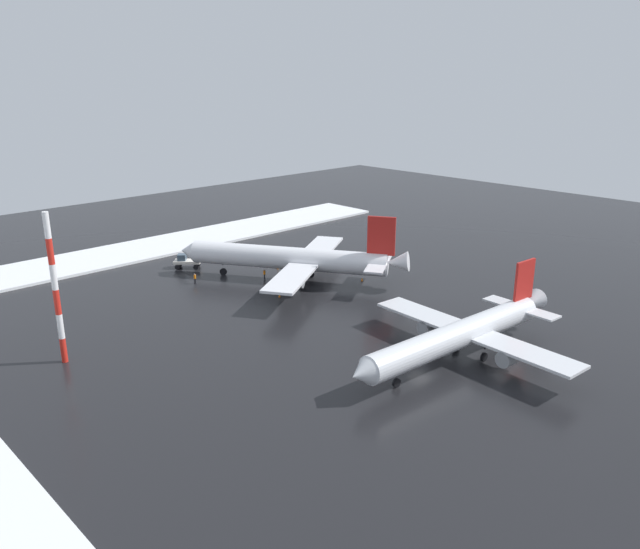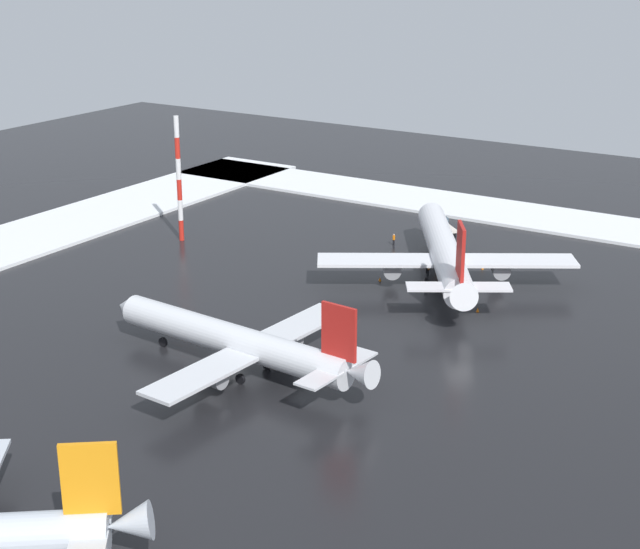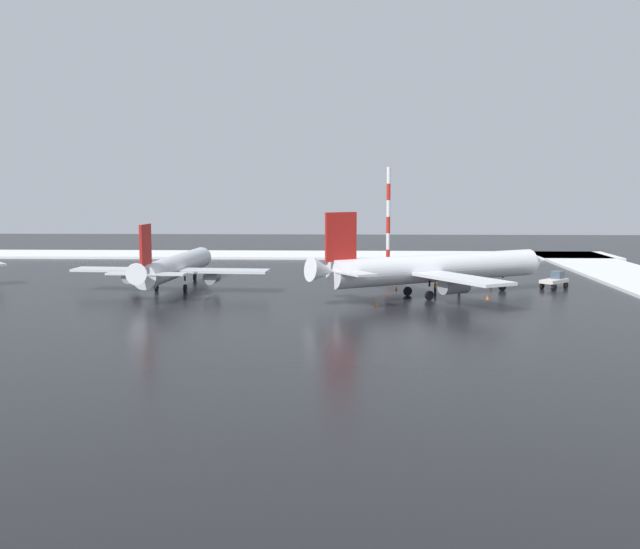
{
  "view_description": "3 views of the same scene",
  "coord_description": "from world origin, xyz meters",
  "px_view_note": "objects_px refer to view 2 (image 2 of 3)",
  "views": [
    {
      "loc": [
        40.4,
        -55.55,
        32.28
      ],
      "look_at": [
        -20.97,
        3.64,
        5.02
      ],
      "focal_mm": 35.0,
      "sensor_mm": 36.0,
      "label": 1
    },
    {
      "loc": [
        75.59,
        58.26,
        41.79
      ],
      "look_at": [
        -14.9,
        1.64,
        4.76
      ],
      "focal_mm": 55.0,
      "sensor_mm": 36.0,
      "label": 2
    },
    {
      "loc": [
        -21.54,
        116.08,
        15.26
      ],
      "look_at": [
        -17.78,
        10.14,
        3.06
      ],
      "focal_mm": 45.0,
      "sensor_mm": 36.0,
      "label": 3
    }
  ],
  "objects_px": {
    "ground_crew_near_tug": "(436,261)",
    "pushback_tug": "(444,226)",
    "ground_crew_mid_apron": "(428,269)",
    "ground_crew_beside_wing": "(394,239)",
    "traffic_cone_mid_line": "(483,267)",
    "traffic_cone_wingtip_side": "(478,310)",
    "traffic_cone_near_nose": "(380,279)",
    "airplane_parked_portside": "(445,252)",
    "antenna_mast": "(179,179)",
    "airplane_far_rear": "(238,341)"
  },
  "relations": [
    {
      "from": "ground_crew_beside_wing",
      "to": "airplane_parked_portside",
      "type": "bearing_deg",
      "value": -119.49
    },
    {
      "from": "traffic_cone_near_nose",
      "to": "traffic_cone_wingtip_side",
      "type": "distance_m",
      "value": 15.32
    },
    {
      "from": "pushback_tug",
      "to": "traffic_cone_near_nose",
      "type": "xyz_separation_m",
      "value": [
        22.96,
        1.95,
        -1.01
      ]
    },
    {
      "from": "airplane_parked_portside",
      "to": "pushback_tug",
      "type": "distance_m",
      "value": 20.66
    },
    {
      "from": "ground_crew_mid_apron",
      "to": "ground_crew_beside_wing",
      "type": "bearing_deg",
      "value": -0.45
    },
    {
      "from": "airplane_parked_portside",
      "to": "traffic_cone_near_nose",
      "type": "relative_size",
      "value": 63.47
    },
    {
      "from": "antenna_mast",
      "to": "airplane_parked_portside",
      "type": "bearing_deg",
      "value": 95.8
    },
    {
      "from": "ground_crew_near_tug",
      "to": "traffic_cone_near_nose",
      "type": "distance_m",
      "value": 9.3
    },
    {
      "from": "antenna_mast",
      "to": "traffic_cone_wingtip_side",
      "type": "height_order",
      "value": "antenna_mast"
    },
    {
      "from": "ground_crew_mid_apron",
      "to": "traffic_cone_mid_line",
      "type": "xyz_separation_m",
      "value": [
        -6.29,
        4.94,
        -0.7
      ]
    },
    {
      "from": "airplane_far_rear",
      "to": "ground_crew_mid_apron",
      "type": "relative_size",
      "value": 19.7
    },
    {
      "from": "airplane_parked_portside",
      "to": "traffic_cone_near_nose",
      "type": "distance_m",
      "value": 8.86
    },
    {
      "from": "ground_crew_near_tug",
      "to": "airplane_far_rear",
      "type": "bearing_deg",
      "value": 104.2
    },
    {
      "from": "ground_crew_beside_wing",
      "to": "traffic_cone_mid_line",
      "type": "height_order",
      "value": "ground_crew_beside_wing"
    },
    {
      "from": "ground_crew_mid_apron",
      "to": "traffic_cone_near_nose",
      "type": "height_order",
      "value": "ground_crew_mid_apron"
    },
    {
      "from": "ground_crew_mid_apron",
      "to": "ground_crew_beside_wing",
      "type": "xyz_separation_m",
      "value": [
        -9.37,
        -9.99,
        0.0
      ]
    },
    {
      "from": "airplane_parked_portside",
      "to": "antenna_mast",
      "type": "relative_size",
      "value": 1.93
    },
    {
      "from": "airplane_parked_portside",
      "to": "pushback_tug",
      "type": "relative_size",
      "value": 7.21
    },
    {
      "from": "ground_crew_beside_wing",
      "to": "antenna_mast",
      "type": "bearing_deg",
      "value": 126.54
    },
    {
      "from": "pushback_tug",
      "to": "traffic_cone_mid_line",
      "type": "relative_size",
      "value": 8.81
    },
    {
      "from": "pushback_tug",
      "to": "ground_crew_near_tug",
      "type": "distance_m",
      "value": 15.69
    },
    {
      "from": "ground_crew_near_tug",
      "to": "ground_crew_beside_wing",
      "type": "distance_m",
      "value": 11.33
    },
    {
      "from": "ground_crew_mid_apron",
      "to": "traffic_cone_near_nose",
      "type": "xyz_separation_m",
      "value": [
        5.08,
        -4.3,
        -0.7
      ]
    },
    {
      "from": "ground_crew_near_tug",
      "to": "pushback_tug",
      "type": "bearing_deg",
      "value": -49.86
    },
    {
      "from": "pushback_tug",
      "to": "ground_crew_beside_wing",
      "type": "xyz_separation_m",
      "value": [
        8.51,
        -3.74,
        -0.31
      ]
    },
    {
      "from": "airplane_far_rear",
      "to": "traffic_cone_wingtip_side",
      "type": "distance_m",
      "value": 31.61
    },
    {
      "from": "traffic_cone_near_nose",
      "to": "traffic_cone_mid_line",
      "type": "distance_m",
      "value": 14.65
    },
    {
      "from": "ground_crew_mid_apron",
      "to": "antenna_mast",
      "type": "relative_size",
      "value": 0.09
    },
    {
      "from": "ground_crew_near_tug",
      "to": "traffic_cone_mid_line",
      "type": "distance_m",
      "value": 6.14
    },
    {
      "from": "ground_crew_beside_wing",
      "to": "antenna_mast",
      "type": "height_order",
      "value": "antenna_mast"
    },
    {
      "from": "traffic_cone_near_nose",
      "to": "traffic_cone_mid_line",
      "type": "height_order",
      "value": "same"
    },
    {
      "from": "airplane_parked_portside",
      "to": "traffic_cone_wingtip_side",
      "type": "bearing_deg",
      "value": -165.59
    },
    {
      "from": "traffic_cone_near_nose",
      "to": "ground_crew_near_tug",
      "type": "bearing_deg",
      "value": 155.12
    },
    {
      "from": "pushback_tug",
      "to": "traffic_cone_wingtip_side",
      "type": "distance_m",
      "value": 31.34
    },
    {
      "from": "traffic_cone_near_nose",
      "to": "traffic_cone_mid_line",
      "type": "xyz_separation_m",
      "value": [
        -11.37,
        9.24,
        0.0
      ]
    },
    {
      "from": "ground_crew_near_tug",
      "to": "traffic_cone_mid_line",
      "type": "xyz_separation_m",
      "value": [
        -2.96,
        5.34,
        -0.7
      ]
    },
    {
      "from": "ground_crew_beside_wing",
      "to": "traffic_cone_near_nose",
      "type": "distance_m",
      "value": 15.54
    },
    {
      "from": "ground_crew_near_tug",
      "to": "ground_crew_mid_apron",
      "type": "height_order",
      "value": "same"
    },
    {
      "from": "traffic_cone_wingtip_side",
      "to": "airplane_far_rear",
      "type": "bearing_deg",
      "value": -26.14
    },
    {
      "from": "airplane_parked_portside",
      "to": "ground_crew_beside_wing",
      "type": "distance_m",
      "value": 16.28
    },
    {
      "from": "airplane_far_rear",
      "to": "traffic_cone_mid_line",
      "type": "height_order",
      "value": "airplane_far_rear"
    },
    {
      "from": "pushback_tug",
      "to": "ground_crew_beside_wing",
      "type": "bearing_deg",
      "value": 110.0
    },
    {
      "from": "airplane_far_rear",
      "to": "traffic_cone_wingtip_side",
      "type": "xyz_separation_m",
      "value": [
        -28.24,
        13.86,
        -3.03
      ]
    },
    {
      "from": "traffic_cone_mid_line",
      "to": "airplane_far_rear",
      "type": "bearing_deg",
      "value": -10.75
    },
    {
      "from": "ground_crew_near_tug",
      "to": "ground_crew_beside_wing",
      "type": "xyz_separation_m",
      "value": [
        -6.04,
        -9.59,
        0.0
      ]
    },
    {
      "from": "airplane_far_rear",
      "to": "antenna_mast",
      "type": "relative_size",
      "value": 1.86
    },
    {
      "from": "airplane_parked_portside",
      "to": "traffic_cone_wingtip_side",
      "type": "xyz_separation_m",
      "value": [
        7.86,
        8.12,
        -3.55
      ]
    },
    {
      "from": "ground_crew_near_tug",
      "to": "ground_crew_mid_apron",
      "type": "distance_m",
      "value": 3.35
    },
    {
      "from": "ground_crew_beside_wing",
      "to": "traffic_cone_near_nose",
      "type": "height_order",
      "value": "ground_crew_beside_wing"
    },
    {
      "from": "traffic_cone_near_nose",
      "to": "airplane_far_rear",
      "type": "bearing_deg",
      "value": 1.93
    }
  ]
}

